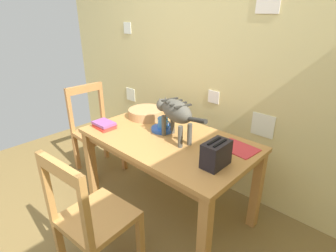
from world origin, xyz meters
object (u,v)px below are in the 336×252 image
toaster (216,154)px  wooden_chair_near (96,131)px  dining_table (168,147)px  coffee_mug (163,123)px  book_stack (104,125)px  magazine (238,148)px  cat (175,112)px  wooden_chair_far (92,219)px  saucer_bowl (163,129)px  wicker_basket (146,113)px

toaster → wooden_chair_near: 1.63m
dining_table → coffee_mug: size_ratio=10.58×
book_stack → toaster: toaster is taller
dining_table → toaster: bearing=-10.6°
book_stack → toaster: size_ratio=0.96×
book_stack → coffee_mug: bearing=37.3°
magazine → wooden_chair_near: wooden_chair_near is taller
dining_table → cat: bearing=19.2°
toaster → wooden_chair_far: bearing=-122.7°
wooden_chair_near → saucer_bowl: bearing=97.7°
wooden_chair_far → dining_table: bearing=91.1°
coffee_mug → magazine: coffee_mug is taller
cat → saucer_bowl: size_ratio=3.03×
cat → book_stack: size_ratio=3.13×
coffee_mug → book_stack: (-0.41, -0.31, -0.04)m
saucer_bowl → book_stack: book_stack is taller
magazine → toaster: (0.01, -0.31, 0.08)m
coffee_mug → book_stack: size_ratio=0.68×
cat → wooden_chair_far: cat is taller
coffee_mug → toaster: toaster is taller
magazine → toaster: size_ratio=1.38×
wicker_basket → wooden_chair_far: bearing=-61.1°
wooden_chair_far → cat: bearing=86.9°
dining_table → cat: cat is taller
dining_table → book_stack: bearing=-155.9°
book_stack → wooden_chair_near: (-0.54, 0.23, -0.30)m
book_stack → wooden_chair_far: wooden_chair_far is taller
book_stack → wicker_basket: 0.43m
wicker_basket → magazine: bearing=2.2°
book_stack → wooden_chair_near: bearing=157.2°
wicker_basket → toaster: size_ratio=1.66×
dining_table → wooden_chair_near: (-1.07, -0.01, -0.18)m
saucer_bowl → coffee_mug: 0.06m
magazine → saucer_bowl: bearing=-162.0°
magazine → toaster: bearing=-82.7°
dining_table → toaster: (0.52, -0.10, 0.17)m
wicker_basket → cat: bearing=-17.5°
wicker_basket → wooden_chair_near: 0.72m
cat → book_stack: bearing=129.7°
saucer_bowl → magazine: (0.63, 0.14, -0.01)m
coffee_mug → magazine: size_ratio=0.47×
saucer_bowl → wicker_basket: wicker_basket is taller
magazine → wooden_chair_far: size_ratio=0.29×
dining_table → cat: size_ratio=2.29×
cat → wicker_basket: size_ratio=1.81×
wooden_chair_near → dining_table: bearing=93.2°
wooden_chair_near → toaster: bearing=89.5°
dining_table → wooden_chair_far: size_ratio=1.46×
cat → toaster: (0.46, -0.12, -0.14)m
wooden_chair_near → wooden_chair_far: 1.38m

